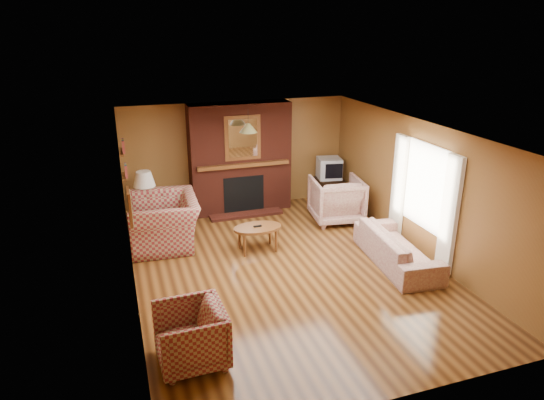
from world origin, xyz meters
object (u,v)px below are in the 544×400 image
object	(u,v)px
fireplace	(240,159)
table_lamp	(145,187)
side_table	(148,218)
plaid_loveseat	(164,221)
crt_tv	(329,168)
coffee_table	(258,230)
plaid_armchair	(191,336)
floral_armchair	(336,200)
floral_sofa	(397,247)
tv_stand	(328,190)

from	to	relation	value
fireplace	table_lamp	bearing A→B (deg)	-165.71
fireplace	side_table	size ratio (longest dim) A/B	4.44
plaid_loveseat	side_table	distance (m)	0.83
plaid_loveseat	crt_tv	size ratio (longest dim) A/B	2.39
coffee_table	side_table	bearing A→B (deg)	139.42
plaid_armchair	side_table	world-z (taller)	plaid_armchair
floral_armchair	coffee_table	distance (m)	2.17
floral_armchair	fireplace	bearing A→B (deg)	-27.65
fireplace	floral_sofa	xyz separation A→B (m)	(1.90, -3.37, -0.89)
side_table	crt_tv	xyz separation A→B (m)	(4.15, 0.34, 0.57)
floral_sofa	table_lamp	size ratio (longest dim) A/B	2.86
floral_armchair	tv_stand	world-z (taller)	floral_armchair
crt_tv	plaid_armchair	bearing A→B (deg)	-130.43
plaid_loveseat	plaid_armchair	world-z (taller)	plaid_loveseat
floral_sofa	table_lamp	bearing A→B (deg)	60.28
floral_sofa	tv_stand	size ratio (longest dim) A/B	3.38
plaid_armchair	side_table	distance (m)	4.35
floral_sofa	tv_stand	distance (m)	3.19
floral_sofa	floral_armchair	world-z (taller)	floral_armchair
coffee_table	table_lamp	bearing A→B (deg)	139.42
fireplace	floral_armchair	size ratio (longest dim) A/B	2.31
side_table	crt_tv	size ratio (longest dim) A/B	0.90
floral_sofa	crt_tv	distance (m)	3.23
floral_armchair	crt_tv	distance (m)	1.17
floral_armchair	side_table	distance (m)	3.91
floral_armchair	table_lamp	xyz separation A→B (m)	(-3.84, 0.72, 0.46)
table_lamp	tv_stand	world-z (taller)	table_lamp
plaid_armchair	crt_tv	size ratio (longest dim) A/B	1.40
fireplace	crt_tv	size ratio (longest dim) A/B	4.00
table_lamp	tv_stand	distance (m)	4.21
floral_armchair	coffee_table	world-z (taller)	floral_armchair
fireplace	floral_sofa	size ratio (longest dim) A/B	1.18
side_table	plaid_armchair	bearing A→B (deg)	-88.03
plaid_loveseat	side_table	bearing A→B (deg)	-159.23
floral_sofa	floral_armchair	distance (m)	2.13
plaid_loveseat	tv_stand	bearing A→B (deg)	108.62
fireplace	coffee_table	bearing A→B (deg)	-96.91
floral_armchair	side_table	bearing A→B (deg)	-2.45
fireplace	plaid_armchair	xyz separation A→B (m)	(-1.95, -4.88, -0.80)
plaid_loveseat	table_lamp	bearing A→B (deg)	-159.23
plaid_armchair	floral_sofa	world-z (taller)	plaid_armchair
floral_sofa	coffee_table	world-z (taller)	floral_sofa
tv_stand	floral_armchair	bearing A→B (deg)	-108.39
side_table	table_lamp	world-z (taller)	table_lamp
plaid_loveseat	crt_tv	world-z (taller)	crt_tv
coffee_table	tv_stand	xyz separation A→B (m)	(2.31, 1.93, -0.11)
plaid_loveseat	tv_stand	size ratio (longest dim) A/B	2.39
plaid_armchair	coffee_table	world-z (taller)	plaid_armchair
plaid_armchair	floral_armchair	distance (m)	5.18
floral_sofa	coffee_table	bearing A→B (deg)	65.39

